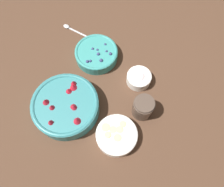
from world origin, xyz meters
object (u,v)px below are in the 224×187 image
bowl_strawberries (66,106)px  bowl_blueberries (96,54)px  bowl_cream (139,78)px  bowl_bananas (117,135)px  jar_chocolate (143,108)px

bowl_strawberries → bowl_blueberries: bearing=-7.6°
bowl_blueberries → bowl_cream: bearing=-106.9°
bowl_strawberries → bowl_bananas: 0.23m
bowl_strawberries → bowl_blueberries: size_ratio=1.39×
jar_chocolate → bowl_bananas: bearing=151.9°
bowl_bananas → jar_chocolate: bearing=-28.1°
bowl_bananas → jar_chocolate: size_ratio=1.64×
bowl_strawberries → bowl_cream: bearing=-49.6°
bowl_strawberries → bowl_bananas: (-0.05, -0.22, -0.01)m
bowl_bananas → bowl_cream: bearing=-5.0°
bowl_strawberries → bowl_blueberries: (0.27, -0.04, -0.01)m
bowl_bananas → bowl_cream: bowl_cream is taller
bowl_blueberries → bowl_bananas: 0.37m
bowl_blueberries → bowl_bananas: (-0.32, -0.19, -0.00)m
bowl_strawberries → bowl_cream: bowl_strawberries is taller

